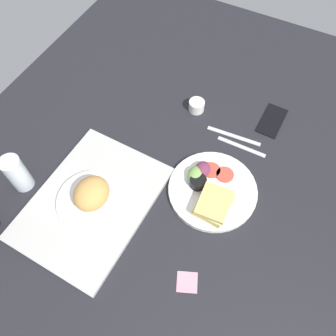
{
  "coord_description": "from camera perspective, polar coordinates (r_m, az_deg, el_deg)",
  "views": [
    {
      "loc": [
        -46.82,
        -22.29,
        95.55
      ],
      "look_at": [
        2.0,
        3.0,
        4.0
      ],
      "focal_mm": 36.56,
      "sensor_mm": 36.0,
      "label": 1
    }
  ],
  "objects": [
    {
      "name": "ground_plane",
      "position": [
        1.1,
        0.91,
        -2.88
      ],
      "size": [
        190.0,
        150.0,
        3.0
      ],
      "primitive_type": "cube",
      "color": "black"
    },
    {
      "name": "serving_tray",
      "position": [
        1.07,
        -12.6,
        -5.64
      ],
      "size": [
        45.97,
        34.33,
        1.6
      ],
      "primitive_type": "cube",
      "rotation": [
        0.0,
        0.0,
        -0.03
      ],
      "color": "#B2B2AD",
      "rests_on": "ground_plane"
    },
    {
      "name": "bread_plate_near",
      "position": [
        1.03,
        -12.68,
        -4.62
      ],
      "size": [
        20.41,
        20.41,
        9.25
      ],
      "color": "white",
      "rests_on": "serving_tray"
    },
    {
      "name": "plate_with_salad",
      "position": [
        1.06,
        7.16,
        -3.64
      ],
      "size": [
        27.62,
        27.62,
        5.4
      ],
      "color": "white",
      "rests_on": "ground_plane"
    },
    {
      "name": "drinking_glass",
      "position": [
        1.12,
        -23.86,
        -0.82
      ],
      "size": [
        6.17,
        6.17,
        13.3
      ],
      "primitive_type": "cylinder",
      "color": "silver",
      "rests_on": "ground_plane"
    },
    {
      "name": "espresso_cup",
      "position": [
        1.25,
        4.79,
        10.3
      ],
      "size": [
        5.6,
        5.6,
        4.0
      ],
      "primitive_type": "cylinder",
      "color": "silver",
      "rests_on": "ground_plane"
    },
    {
      "name": "fork",
      "position": [
        1.18,
        12.15,
        3.51
      ],
      "size": [
        1.53,
        17.01,
        0.5
      ],
      "primitive_type": "cube",
      "rotation": [
        0.0,
        0.0,
        1.58
      ],
      "color": "#B7B7BC",
      "rests_on": "ground_plane"
    },
    {
      "name": "knife",
      "position": [
        1.21,
        10.91,
        5.29
      ],
      "size": [
        2.83,
        19.05,
        0.5
      ],
      "primitive_type": "cube",
      "rotation": [
        0.0,
        0.0,
        1.65
      ],
      "color": "#B7B7BC",
      "rests_on": "ground_plane"
    },
    {
      "name": "cell_phone",
      "position": [
        1.28,
        16.99,
        7.62
      ],
      "size": [
        14.56,
        7.53,
        0.8
      ],
      "primitive_type": "cube",
      "rotation": [
        0.0,
        0.0,
        -0.02
      ],
      "color": "black",
      "rests_on": "ground_plane"
    },
    {
      "name": "sticky_note",
      "position": [
        0.98,
        3.21,
        -18.46
      ],
      "size": [
        7.34,
        7.34,
        0.12
      ],
      "primitive_type": "cube",
      "rotation": [
        0.0,
        0.0,
        0.4
      ],
      "color": "pink",
      "rests_on": "ground_plane"
    }
  ]
}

